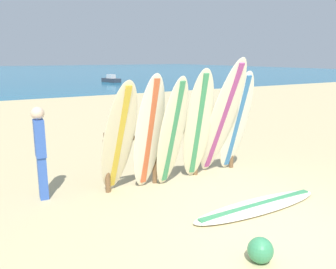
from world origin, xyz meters
name	(u,v)px	position (x,y,z in m)	size (l,w,h in m)	color
ground_plane	(288,238)	(0.00, 0.00, 0.00)	(120.00, 120.00, 0.00)	#CCB784
surfboard_rack	(176,145)	(-0.06, 2.72, 0.67)	(2.89, 0.09, 1.06)	brown
surfboard_leaning_far_left	(119,139)	(-1.33, 2.45, 1.00)	(0.64, 0.92, 2.00)	beige
surfboard_leaning_left	(149,133)	(-0.78, 2.45, 1.04)	(0.63, 0.65, 2.08)	silver
surfboard_leaning_center_left	(172,133)	(-0.37, 2.34, 1.02)	(0.67, 0.70, 2.03)	beige
surfboard_leaning_center	(198,126)	(0.24, 2.41, 1.08)	(0.66, 0.79, 2.15)	beige
surfboard_leaning_center_right	(222,119)	(0.72, 2.32, 1.17)	(0.64, 1.18, 2.34)	white
surfboard_leaning_right	(236,122)	(1.21, 2.46, 1.04)	(0.59, 0.72, 2.08)	white
surfboard_lying_on_sand	(258,206)	(0.33, 0.89, 0.04)	(2.44, 0.54, 0.08)	silver
beachgoer_standing	(40,149)	(-2.48, 3.00, 0.85)	(0.21, 0.26, 1.55)	#3359B2
small_boat_offshore	(111,79)	(8.71, 28.50, 0.26)	(1.19, 2.32, 0.71)	#333842
beach_ball	(260,250)	(-0.72, -0.22, 0.15)	(0.30, 0.30, 0.30)	#388C59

